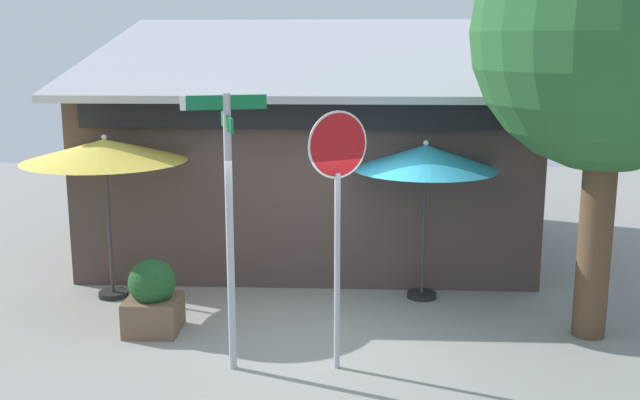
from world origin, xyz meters
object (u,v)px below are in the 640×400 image
patio_umbrella_mustard_left (105,152)px  sidewalk_planter (153,298)px  stop_sign (338,193)px  street_sign_post (229,205)px  patio_umbrella_teal_center (426,159)px  shade_tree (636,42)px

patio_umbrella_mustard_left → sidewalk_planter: bearing=-53.9°
stop_sign → sidewalk_planter: bearing=157.5°
street_sign_post → sidewalk_planter: (-1.24, 1.10, -1.52)m
patio_umbrella_mustard_left → patio_umbrella_teal_center: 4.69m
street_sign_post → shade_tree: size_ratio=0.58×
shade_tree → sidewalk_planter: shade_tree is taller
stop_sign → street_sign_post: bearing=-176.5°
patio_umbrella_teal_center → sidewalk_planter: size_ratio=2.40×
street_sign_post → stop_sign: size_ratio=1.06×
stop_sign → patio_umbrella_teal_center: size_ratio=1.27×
street_sign_post → shade_tree: 5.25m
street_sign_post → sidewalk_planter: bearing=138.3°
stop_sign → sidewalk_planter: size_ratio=3.06×
patio_umbrella_teal_center → street_sign_post: bearing=-132.9°
street_sign_post → shade_tree: bearing=13.4°
patio_umbrella_teal_center → shade_tree: (2.34, -1.50, 1.67)m
patio_umbrella_mustard_left → stop_sign: bearing=-34.5°
patio_umbrella_mustard_left → shade_tree: bearing=-10.6°
street_sign_post → sidewalk_planter: 2.25m
stop_sign → patio_umbrella_mustard_left: (-3.46, 2.38, 0.10)m
patio_umbrella_mustard_left → patio_umbrella_teal_center: (4.68, 0.19, -0.10)m
street_sign_post → patio_umbrella_mustard_left: street_sign_post is taller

